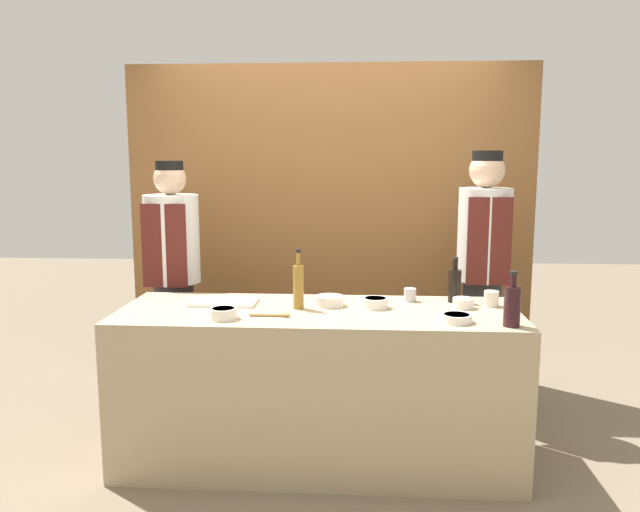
{
  "coord_description": "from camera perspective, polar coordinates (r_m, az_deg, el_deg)",
  "views": [
    {
      "loc": [
        0.23,
        -3.39,
        1.73
      ],
      "look_at": [
        0.0,
        0.16,
        1.17
      ],
      "focal_mm": 35.0,
      "sensor_mm": 36.0,
      "label": 1
    }
  ],
  "objects": [
    {
      "name": "ground_plane",
      "position": [
        3.81,
        -0.16,
        -18.0
      ],
      "size": [
        14.0,
        14.0,
        0.0
      ],
      "primitive_type": "plane",
      "color": "#756651"
    },
    {
      "name": "cabinet_wall",
      "position": [
        4.7,
        0.89,
        2.51
      ],
      "size": [
        2.98,
        0.18,
        2.4
      ],
      "color": "brown",
      "rests_on": "ground_plane"
    },
    {
      "name": "counter",
      "position": [
        3.63,
        -0.17,
        -11.75
      ],
      "size": [
        2.23,
        0.79,
        0.89
      ],
      "color": "tan",
      "rests_on": "ground_plane"
    },
    {
      "name": "sauce_bowl_purple",
      "position": [
        3.62,
        12.94,
        -4.16
      ],
      "size": [
        0.12,
        0.12,
        0.06
      ],
      "color": "white",
      "rests_on": "counter"
    },
    {
      "name": "sauce_bowl_yellow",
      "position": [
        3.31,
        12.39,
        -5.53
      ],
      "size": [
        0.16,
        0.16,
        0.04
      ],
      "color": "white",
      "rests_on": "counter"
    },
    {
      "name": "sauce_bowl_green",
      "position": [
        3.58,
        0.9,
        -4.07
      ],
      "size": [
        0.16,
        0.16,
        0.06
      ],
      "color": "white",
      "rests_on": "counter"
    },
    {
      "name": "sauce_bowl_white",
      "position": [
        3.55,
        5.08,
        -4.24
      ],
      "size": [
        0.15,
        0.15,
        0.06
      ],
      "color": "white",
      "rests_on": "counter"
    },
    {
      "name": "sauce_bowl_orange",
      "position": [
        3.34,
        -8.83,
        -5.16
      ],
      "size": [
        0.14,
        0.14,
        0.06
      ],
      "color": "white",
      "rests_on": "counter"
    },
    {
      "name": "cutting_board",
      "position": [
        3.69,
        -8.79,
        -4.17
      ],
      "size": [
        0.38,
        0.22,
        0.02
      ],
      "color": "white",
      "rests_on": "counter"
    },
    {
      "name": "bottle_vinegar",
      "position": [
        3.5,
        -1.98,
        -2.7
      ],
      "size": [
        0.06,
        0.06,
        0.34
      ],
      "color": "olive",
      "rests_on": "counter"
    },
    {
      "name": "bottle_soy",
      "position": [
        3.75,
        12.21,
        -2.56
      ],
      "size": [
        0.08,
        0.08,
        0.27
      ],
      "color": "black",
      "rests_on": "counter"
    },
    {
      "name": "bottle_wine",
      "position": [
        3.28,
        17.17,
        -4.29
      ],
      "size": [
        0.08,
        0.08,
        0.28
      ],
      "color": "black",
      "rests_on": "counter"
    },
    {
      "name": "cup_cream",
      "position": [
        3.71,
        15.39,
        -3.78
      ],
      "size": [
        0.08,
        0.08,
        0.09
      ],
      "color": "silver",
      "rests_on": "counter"
    },
    {
      "name": "cup_steel",
      "position": [
        3.74,
        8.23,
        -3.53
      ],
      "size": [
        0.07,
        0.07,
        0.08
      ],
      "color": "#B7B7BC",
      "rests_on": "counter"
    },
    {
      "name": "wooden_spoon",
      "position": [
        3.36,
        -4.16,
        -5.38
      ],
      "size": [
        0.22,
        0.04,
        0.02
      ],
      "color": "#B2844C",
      "rests_on": "counter"
    },
    {
      "name": "chef_left",
      "position": [
        4.38,
        -13.27,
        -1.84
      ],
      "size": [
        0.37,
        0.37,
        1.71
      ],
      "color": "#28282D",
      "rests_on": "ground_plane"
    },
    {
      "name": "chef_right",
      "position": [
        4.26,
        14.67,
        -1.52
      ],
      "size": [
        0.35,
        0.35,
        1.77
      ],
      "color": "#28282D",
      "rests_on": "ground_plane"
    }
  ]
}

